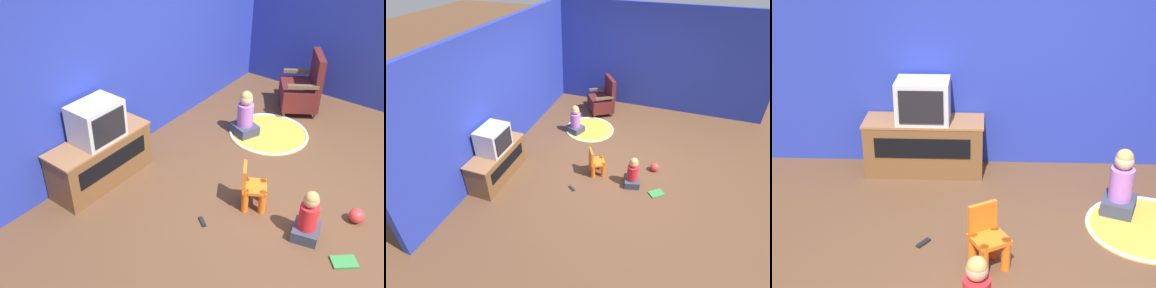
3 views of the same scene
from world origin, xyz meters
TOP-DOWN VIEW (x-y plane):
  - ground_plane at (0.00, 0.00)m, footprint 30.00×30.00m
  - wall_back at (-0.10, 2.17)m, footprint 5.81×0.12m
  - wall_right at (2.75, -0.39)m, footprint 0.12×5.23m
  - tv_cabinet at (-1.09, 1.86)m, footprint 1.29×0.47m
  - television at (-1.09, 1.84)m, footprint 0.56×0.42m
  - black_armchair at (1.96, 0.75)m, footprint 0.81×0.78m
  - yellow_kid_chair at (-0.40, 0.19)m, footprint 0.38×0.37m
  - play_mat at (1.06, 0.78)m, footprint 1.11×1.11m
  - child_watching_left at (-0.48, -0.51)m, footprint 0.35×0.33m
  - child_watching_center at (0.86, 1.06)m, footprint 0.40×0.42m
  - toy_ball at (0.06, -0.84)m, footprint 0.16×0.16m
  - book at (-0.58, -0.97)m, footprint 0.28×0.29m
  - remote_control at (-0.96, 0.46)m, footprint 0.12×0.15m

SIDE VIEW (x-z plane):
  - ground_plane at x=0.00m, z-range 0.00..0.00m
  - play_mat at x=1.06m, z-range -0.01..0.03m
  - remote_control at x=-0.96m, z-range 0.00..0.02m
  - book at x=-0.58m, z-range 0.00..0.02m
  - toy_ball at x=0.06m, z-range 0.00..0.16m
  - yellow_kid_chair at x=-0.40m, z-range -0.05..0.49m
  - child_watching_left at x=-0.48m, z-range -0.04..0.55m
  - child_watching_center at x=0.86m, z-range -0.04..0.62m
  - tv_cabinet at x=-1.09m, z-range 0.01..0.62m
  - black_armchair at x=1.96m, z-range -0.11..0.81m
  - television at x=-1.09m, z-range 0.60..1.05m
  - wall_back at x=-0.10m, z-range 0.00..2.52m
  - wall_right at x=2.75m, z-range 0.00..2.52m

